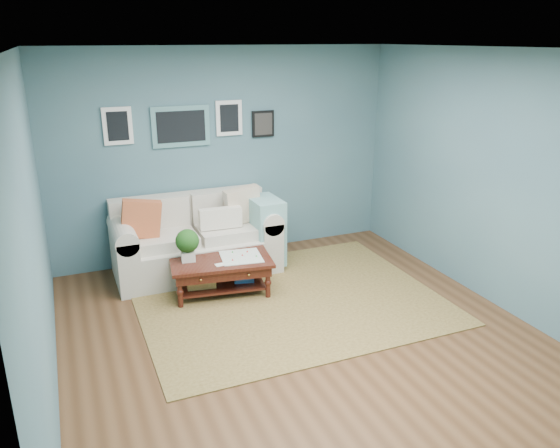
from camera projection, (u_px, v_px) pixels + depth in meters
room_shell at (304, 205)px, 4.91m from camera, size 5.00×5.02×2.70m
area_rug at (289, 299)px, 6.11m from camera, size 3.26×2.61×0.01m
loveseat at (202, 238)px, 6.77m from camera, size 2.03×0.92×1.05m
coffee_table at (216, 265)px, 6.16m from camera, size 1.21×0.81×0.79m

